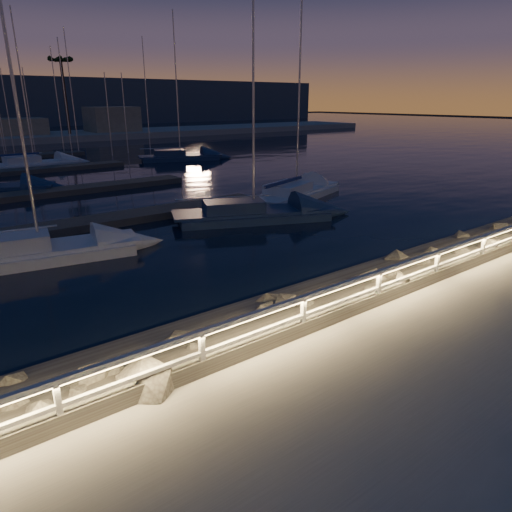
% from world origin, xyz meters
% --- Properties ---
extents(ground, '(400.00, 400.00, 0.00)m').
position_xyz_m(ground, '(0.00, 0.00, 0.00)').
color(ground, '#A29C92').
rests_on(ground, ground).
extents(harbor_water, '(400.00, 440.00, 0.60)m').
position_xyz_m(harbor_water, '(0.00, 31.22, -0.97)').
color(harbor_water, black).
rests_on(harbor_water, ground).
extents(guard_rail, '(44.11, 0.12, 1.06)m').
position_xyz_m(guard_rail, '(-0.07, -0.00, 0.77)').
color(guard_rail, silver).
rests_on(guard_rail, ground).
extents(riprap, '(39.26, 3.10, 1.44)m').
position_xyz_m(riprap, '(0.33, 0.99, -0.11)').
color(riprap, slate).
rests_on(riprap, ground).
extents(floating_docks, '(22.00, 36.00, 0.40)m').
position_xyz_m(floating_docks, '(0.00, 32.50, -0.40)').
color(floating_docks, '#5D554D').
rests_on(floating_docks, ground).
extents(palm_right, '(3.00, 3.00, 12.20)m').
position_xyz_m(palm_right, '(16.00, 72.00, 11.03)').
color(palm_right, brown).
rests_on(palm_right, ground).
extents(sailboat_b, '(8.20, 3.68, 13.51)m').
position_xyz_m(sailboat_b, '(-2.83, 12.04, -0.15)').
color(sailboat_b, silver).
rests_on(sailboat_b, ground).
extents(sailboat_d, '(9.06, 5.68, 14.91)m').
position_xyz_m(sailboat_d, '(8.21, 12.10, -0.17)').
color(sailboat_d, navy).
rests_on(sailboat_d, ground).
extents(sailboat_h, '(9.06, 5.26, 14.82)m').
position_xyz_m(sailboat_h, '(14.08, 14.91, -0.17)').
color(sailboat_h, silver).
rests_on(sailboat_h, ground).
extents(sailboat_k, '(8.62, 3.23, 14.31)m').
position_xyz_m(sailboat_k, '(3.45, 41.26, -0.16)').
color(sailboat_k, silver).
rests_on(sailboat_k, ground).
extents(sailboat_l, '(9.13, 5.33, 14.93)m').
position_xyz_m(sailboat_l, '(17.54, 37.85, -0.17)').
color(sailboat_l, navy).
rests_on(sailboat_l, ground).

